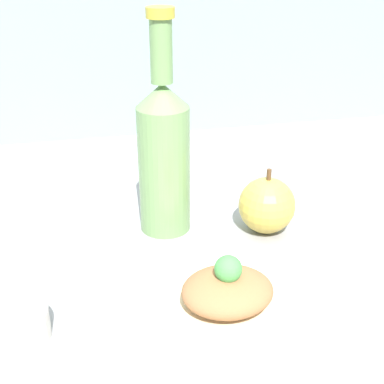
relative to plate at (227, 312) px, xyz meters
The scene contains 6 objects.
ground_plane 6.64cm from the plate, 136.39° to the left, with size 180.00×110.00×4.00cm, color gray.
plate is the anchor object (origin of this frame).
plated_food 2.38cm from the plate, ahead, with size 14.52×14.52×6.31cm.
cider_bottle 22.47cm from the plate, 97.89° to the left, with size 6.59×6.59×28.20cm.
apple 19.22cm from the plate, 58.22° to the left, with size 7.40×7.40×8.81cm.
dipping_bowl 21.31cm from the plate, behind, with size 7.45×7.45×3.19cm.
Camera 1 is at (-8.70, -45.75, 36.07)cm, focal length 50.00 mm.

